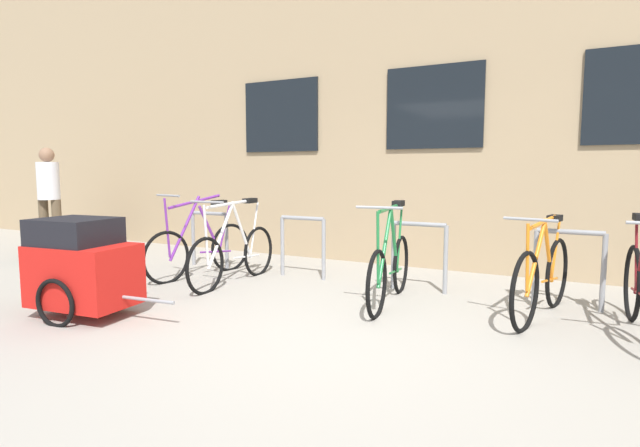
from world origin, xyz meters
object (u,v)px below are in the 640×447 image
object	(u,v)px
bicycle_purple	(200,247)
bicycle_white	(234,253)
wooden_bench	(84,228)
backpack	(45,247)
bicycle_green	(390,267)
bike_trailer	(82,266)
bicycle_orange	(543,277)
person_by_bench	(49,194)

from	to	relation	value
bicycle_purple	bicycle_white	bearing A→B (deg)	-10.90
wooden_bench	backpack	xyz separation A→B (m)	(0.77, -1.25, -0.11)
bicycle_green	bike_trailer	bearing A→B (deg)	-143.43
bicycle_orange	backpack	bearing A→B (deg)	-176.92
bicycle_green	person_by_bench	size ratio (longest dim) A/B	0.99
bike_trailer	bicycle_orange	bearing A→B (deg)	27.24
bicycle_white	bike_trailer	world-z (taller)	bicycle_white
person_by_bench	wooden_bench	bearing A→B (deg)	117.49
bicycle_green	bicycle_purple	xyz separation A→B (m)	(-2.59, 0.10, -0.00)
bicycle_green	bike_trailer	world-z (taller)	bicycle_green
backpack	bicycle_orange	bearing A→B (deg)	13.80
bicycle_green	bike_trailer	xyz separation A→B (m)	(-2.36, -1.75, 0.10)
bicycle_white	bicycle_green	bearing A→B (deg)	0.53
bike_trailer	wooden_bench	bearing A→B (deg)	142.99
bicycle_orange	wooden_bench	world-z (taller)	bicycle_orange
bicycle_white	bicycle_purple	world-z (taller)	bicycle_purple
bicycle_purple	bike_trailer	world-z (taller)	bicycle_purple
bicycle_green	bicycle_white	size ratio (longest dim) A/B	0.97
bicycle_green	backpack	bearing A→B (deg)	-178.11
bicycle_white	bicycle_purple	xyz separation A→B (m)	(-0.63, 0.12, -0.00)
bike_trailer	backpack	world-z (taller)	bike_trailer
bicycle_green	bicycle_white	bearing A→B (deg)	-179.47
bicycle_green	bicycle_purple	distance (m)	2.59
bicycle_orange	person_by_bench	distance (m)	7.05
person_by_bench	bicycle_orange	bearing A→B (deg)	0.56
bicycle_white	backpack	distance (m)	3.40
bicycle_white	bicycle_orange	xyz separation A→B (m)	(3.36, 0.21, 0.01)
bicycle_green	bicycle_white	distance (m)	1.96
bike_trailer	wooden_bench	world-z (taller)	bike_trailer
bicycle_orange	bicycle_white	bearing A→B (deg)	-176.51
backpack	bicycle_green	bearing A→B (deg)	12.61
bicycle_purple	bike_trailer	xyz separation A→B (m)	(0.22, -1.86, 0.10)
bicycle_green	bicycle_purple	size ratio (longest dim) A/B	1.02
bicycle_white	bicycle_orange	bearing A→B (deg)	3.49
backpack	person_by_bench	bearing A→B (deg)	143.36
bicycle_purple	person_by_bench	bearing A→B (deg)	179.71
bicycle_white	bike_trailer	size ratio (longest dim) A/B	1.17
bicycle_orange	person_by_bench	bearing A→B (deg)	-179.44
bicycle_purple	bike_trailer	distance (m)	1.87
bicycle_orange	bicycle_green	bearing A→B (deg)	-172.42
wooden_bench	bicycle_white	bearing A→B (deg)	-14.73
bicycle_purple	bike_trailer	bearing A→B (deg)	-83.11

